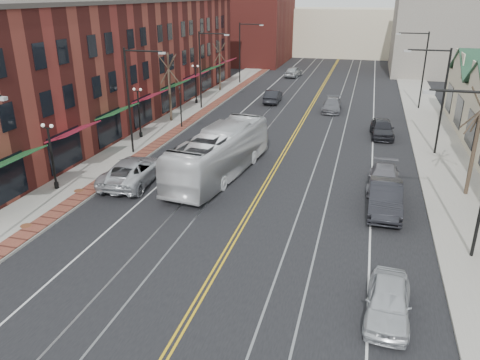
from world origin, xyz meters
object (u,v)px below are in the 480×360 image
Objects in this scene: transit_bus at (220,153)px; parked_car_d at (382,128)px; parked_car_a at (388,301)px; parked_car_c at (384,178)px; parked_car_b at (385,198)px; parked_suv at (133,171)px.

transit_bus reaches higher than parked_car_d.
parked_car_c is at bearing 93.49° from parked_car_a.
parked_car_d is (10.92, 12.80, -0.87)m from transit_bus.
parked_car_d reaches higher than parked_car_c.
parked_car_c is at bearing 90.54° from parked_car_b.
transit_bus is at bearing 133.91° from parked_car_a.
parked_car_c is (-0.01, 3.61, -0.16)m from parked_car_b.
parked_car_c is (16.10, 3.41, -0.16)m from parked_suv.
parked_car_b reaches higher than parked_car_d.
parked_car_b is at bearing 172.07° from transit_bus.
transit_bus is 11.35m from parked_car_b.
parked_car_a is 13.48m from parked_car_c.
transit_bus reaches higher than parked_car_c.
parked_car_b is at bearing 93.42° from parked_car_a.
parked_car_b is at bearing 175.66° from parked_suv.
parked_car_c is (0.00, 13.48, -0.02)m from parked_car_a.
transit_bus is at bearing -155.63° from parked_suv.
parked_car_c is at bearing -171.67° from parked_suv.
parked_car_a is 9.87m from parked_car_b.
parked_car_b is (0.01, 9.87, 0.15)m from parked_car_a.
transit_bus is 2.55× the size of parked_car_d.
transit_bus is 16.87m from parked_car_a.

